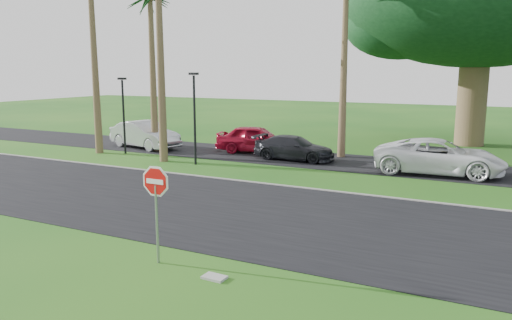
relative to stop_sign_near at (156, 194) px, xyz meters
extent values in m
plane|color=#124711|center=(-0.50, 3.00, -1.77)|extent=(120.00, 120.00, 0.00)
cube|color=black|center=(-0.50, 5.00, -1.76)|extent=(120.00, 8.00, 0.02)
cube|color=black|center=(-0.50, 15.50, -1.76)|extent=(120.00, 5.00, 0.02)
cube|color=gray|center=(-0.50, 9.05, -1.74)|extent=(120.00, 0.12, 0.06)
cylinder|color=gray|center=(0.00, 0.00, -0.77)|extent=(0.07, 0.07, 2.00)
cylinder|color=white|center=(0.00, 0.00, 0.33)|extent=(1.05, 0.02, 1.05)
cylinder|color=red|center=(0.00, 0.00, 0.33)|extent=(0.90, 0.02, 0.90)
cube|color=white|center=(0.00, 0.00, 0.33)|extent=(0.50, 0.02, 0.12)
cone|color=brown|center=(-13.50, 12.00, 3.48)|extent=(0.44, 0.44, 10.50)
cone|color=brown|center=(-11.00, 14.00, 2.73)|extent=(0.44, 0.44, 9.00)
cone|color=brown|center=(-8.50, 11.50, 3.98)|extent=(0.44, 0.44, 11.50)
cone|color=brown|center=(-0.50, 17.00, 2.98)|extent=(0.44, 0.44, 9.50)
cylinder|color=brown|center=(5.50, 25.00, 1.23)|extent=(1.80, 1.80, 6.00)
ellipsoid|color=black|center=(5.50, 25.00, 7.23)|extent=(16.50, 16.50, 8.25)
cylinder|color=black|center=(-12.00, 12.50, 0.33)|extent=(0.12, 0.12, 4.20)
cube|color=black|center=(-12.00, 12.50, 2.51)|extent=(0.45, 0.25, 0.12)
cylinder|color=black|center=(-6.50, 11.50, 0.48)|extent=(0.12, 0.12, 4.50)
cube|color=black|center=(-6.50, 11.50, 2.81)|extent=(0.45, 0.25, 0.12)
imported|color=#ACAFB4|center=(-12.29, 14.63, -0.96)|extent=(5.23, 2.81, 1.64)
imported|color=maroon|center=(-5.37, 16.16, -0.98)|extent=(4.93, 2.85, 1.58)
imported|color=black|center=(-2.48, 14.94, -1.14)|extent=(4.41, 1.83, 1.28)
imported|color=white|center=(4.91, 14.57, -0.97)|extent=(5.95, 3.02, 1.61)
cube|color=gray|center=(1.76, -0.19, -1.74)|extent=(0.56, 0.37, 0.06)
camera|label=1|loc=(7.53, -9.51, 3.02)|focal=35.00mm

